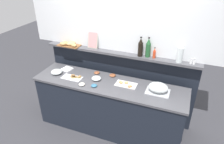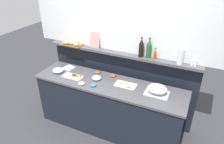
{
  "view_description": "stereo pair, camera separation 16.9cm",
  "coord_description": "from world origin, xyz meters",
  "views": [
    {
      "loc": [
        1.06,
        -2.54,
        2.64
      ],
      "look_at": [
        0.02,
        0.1,
        1.08
      ],
      "focal_mm": 33.24,
      "sensor_mm": 36.0,
      "label": 1
    },
    {
      "loc": [
        1.21,
        -2.48,
        2.64
      ],
      "look_at": [
        0.02,
        0.1,
        1.08
      ],
      "focal_mm": 33.24,
      "sensor_mm": 36.0,
      "label": 2
    }
  ],
  "objects": [
    {
      "name": "salt_shaker",
      "position": [
        1.13,
        0.41,
        1.32
      ],
      "size": [
        0.03,
        0.03,
        0.09
      ],
      "color": "white",
      "rests_on": "back_ledge_unit"
    },
    {
      "name": "buffet_counter",
      "position": [
        0.0,
        0.0,
        0.46
      ],
      "size": [
        2.43,
        0.63,
        0.92
      ],
      "color": "black",
      "rests_on": "ground_plane"
    },
    {
      "name": "glass_bowl_large",
      "position": [
        -0.22,
        0.02,
        0.95
      ],
      "size": [
        0.15,
        0.15,
        0.06
      ],
      "color": "silver",
      "rests_on": "buffet_counter"
    },
    {
      "name": "napkin_stack",
      "position": [
        -0.85,
        0.15,
        0.93
      ],
      "size": [
        0.2,
        0.2,
        0.02
      ],
      "primitive_type": "cube",
      "rotation": [
        0.0,
        0.0,
        -0.2
      ],
      "color": "white",
      "rests_on": "buffet_counter"
    },
    {
      "name": "pepper_shaker",
      "position": [
        1.18,
        0.41,
        1.32
      ],
      "size": [
        0.03,
        0.03,
        0.09
      ],
      "color": "white",
      "rests_on": "back_ledge_unit"
    },
    {
      "name": "condiment_bowl_teal",
      "position": [
        -0.36,
        -0.2,
        0.94
      ],
      "size": [
        0.1,
        0.1,
        0.03
      ],
      "primitive_type": "ellipsoid",
      "color": "silver",
      "rests_on": "buffet_counter"
    },
    {
      "name": "wine_bottle_dark",
      "position": [
        0.37,
        0.41,
        1.42
      ],
      "size": [
        0.08,
        0.08,
        0.32
      ],
      "color": "black",
      "rests_on": "back_ledge_unit"
    },
    {
      "name": "ground_plane",
      "position": [
        0.0,
        0.6,
        0.0
      ],
      "size": [
        12.0,
        12.0,
        0.0
      ],
      "primitive_type": "plane",
      "color": "#38383D"
    },
    {
      "name": "bread_basket",
      "position": [
        -0.9,
        0.38,
        1.31
      ],
      "size": [
        0.4,
        0.27,
        0.08
      ],
      "color": "brown",
      "rests_on": "back_ledge_unit"
    },
    {
      "name": "serving_cloche",
      "position": [
        0.76,
        0.03,
        1.0
      ],
      "size": [
        0.34,
        0.24,
        0.17
      ],
      "color": "#B7BABF",
      "rests_on": "buffet_counter"
    },
    {
      "name": "upper_wall_panel",
      "position": [
        0.0,
        0.51,
        1.94
      ],
      "size": [
        3.23,
        0.08,
        1.32
      ],
      "primitive_type": "cube",
      "color": "silver",
      "rests_on": "back_ledge_unit"
    },
    {
      "name": "glass_bowl_medium",
      "position": [
        -0.93,
        -0.04,
        0.96
      ],
      "size": [
        0.18,
        0.18,
        0.07
      ],
      "color": "silver",
      "rests_on": "buffet_counter"
    },
    {
      "name": "condiment_bowl_dark",
      "position": [
        -0.02,
        0.23,
        0.94
      ],
      "size": [
        0.11,
        0.11,
        0.04
      ],
      "primitive_type": "ellipsoid",
      "color": "brown",
      "rests_on": "buffet_counter"
    },
    {
      "name": "condiment_bowl_red",
      "position": [
        -0.3,
        0.21,
        0.94
      ],
      "size": [
        0.1,
        0.1,
        0.03
      ],
      "primitive_type": "ellipsoid",
      "color": "brown",
      "rests_on": "buffet_counter"
    },
    {
      "name": "sandwich_platter_rear",
      "position": [
        0.27,
        0.05,
        0.93
      ],
      "size": [
        0.33,
        0.18,
        0.04
      ],
      "color": "white",
      "rests_on": "buffet_counter"
    },
    {
      "name": "water_carafe",
      "position": [
        0.96,
        0.41,
        1.39
      ],
      "size": [
        0.09,
        0.09,
        0.23
      ],
      "primitive_type": "cylinder",
      "color": "silver",
      "rests_on": "back_ledge_unit"
    },
    {
      "name": "back_ledge_unit",
      "position": [
        0.0,
        0.49,
        0.67
      ],
      "size": [
        2.63,
        0.22,
        1.28
      ],
      "color": "black",
      "rests_on": "ground_plane"
    },
    {
      "name": "wine_bottle_green",
      "position": [
        0.49,
        0.43,
        1.42
      ],
      "size": [
        0.08,
        0.08,
        0.32
      ],
      "color": "#23562D",
      "rests_on": "back_ledge_unit"
    },
    {
      "name": "framed_picture",
      "position": [
        -0.47,
        0.45,
        1.42
      ],
      "size": [
        0.18,
        0.08,
        0.28
      ],
      "color": "#B2AD9E",
      "rests_on": "back_ledge_unit"
    },
    {
      "name": "sandwich_platter_front",
      "position": [
        -0.6,
        -0.06,
        0.94
      ],
      "size": [
        0.34,
        0.17,
        0.04
      ],
      "color": "silver",
      "rests_on": "buffet_counter"
    },
    {
      "name": "hot_sauce_bottle",
      "position": [
        0.59,
        0.42,
        1.36
      ],
      "size": [
        0.04,
        0.04,
        0.18
      ],
      "color": "red",
      "rests_on": "back_ledge_unit"
    },
    {
      "name": "condiment_bowl_cream",
      "position": [
        -0.17,
        -0.17,
        0.94
      ],
      "size": [
        0.09,
        0.09,
        0.03
      ],
      "primitive_type": "ellipsoid",
      "color": "teal",
      "rests_on": "buffet_counter"
    }
  ]
}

